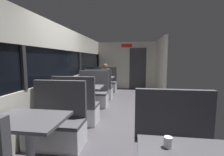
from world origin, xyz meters
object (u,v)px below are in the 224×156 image
at_px(bench_front_aisle_facing_entry, 175,156).
at_px(seated_passenger, 106,80).
at_px(dining_table_far_window, 103,79).
at_px(coffee_cup_secondary, 168,142).
at_px(bench_far_window_facing_entry, 106,84).
at_px(bench_mid_window_facing_end, 77,109).
at_px(bench_far_window_facing_end, 99,90).
at_px(coffee_cup_primary, 102,75).
at_px(dining_table_mid_window, 86,90).
at_px(bench_mid_window_facing_entry, 92,96).
at_px(bench_near_window_facing_entry, 56,127).
at_px(dining_table_near_window, 29,126).

bearing_deg(bench_front_aisle_facing_entry, seated_passenger, 108.78).
bearing_deg(dining_table_far_window, bench_front_aisle_facing_entry, -68.89).
bearing_deg(bench_front_aisle_facing_entry, coffee_cup_secondary, -110.29).
height_order(dining_table_far_window, coffee_cup_secondary, coffee_cup_secondary).
bearing_deg(bench_far_window_facing_entry, bench_mid_window_facing_end, -90.00).
distance_m(bench_mid_window_facing_end, bench_front_aisle_facing_entry, 2.38).
relative_size(bench_far_window_facing_end, coffee_cup_primary, 12.22).
bearing_deg(coffee_cup_secondary, bench_front_aisle_facing_entry, 69.71).
xyz_separation_m(dining_table_mid_window, bench_far_window_facing_end, (0.00, 1.67, -0.31)).
xyz_separation_m(dining_table_mid_window, bench_mid_window_facing_end, (0.00, -0.70, -0.31)).
relative_size(bench_mid_window_facing_end, dining_table_far_window, 1.22).
bearing_deg(coffee_cup_primary, bench_mid_window_facing_end, -88.75).
xyz_separation_m(dining_table_mid_window, seated_passenger, (0.00, 2.99, -0.10)).
relative_size(bench_mid_window_facing_entry, bench_front_aisle_facing_entry, 1.00).
relative_size(dining_table_mid_window, coffee_cup_primary, 10.00).
distance_m(bench_near_window_facing_entry, bench_far_window_facing_end, 3.34).
bearing_deg(bench_mid_window_facing_end, bench_front_aisle_facing_entry, -41.23).
distance_m(dining_table_near_window, seated_passenger, 5.36).
xyz_separation_m(dining_table_far_window, coffee_cup_primary, (-0.07, 0.14, 0.15)).
bearing_deg(bench_far_window_facing_end, dining_table_far_window, 90.00).
bearing_deg(seated_passenger, bench_far_window_facing_end, -90.00).
xyz_separation_m(dining_table_far_window, bench_front_aisle_facing_entry, (1.79, -4.64, -0.31)).
bearing_deg(dining_table_mid_window, dining_table_near_window, -90.00).
bearing_deg(bench_near_window_facing_entry, coffee_cup_secondary, -35.90).
relative_size(bench_far_window_facing_end, coffee_cup_secondary, 12.22).
xyz_separation_m(bench_mid_window_facing_end, dining_table_far_window, (0.00, 3.07, 0.31)).
bearing_deg(bench_mid_window_facing_end, coffee_cup_primary, 91.25).
bearing_deg(coffee_cup_secondary, coffee_cup_primary, 107.28).
xyz_separation_m(dining_table_mid_window, bench_mid_window_facing_entry, (0.00, 0.70, -0.31)).
distance_m(dining_table_near_window, bench_front_aisle_facing_entry, 1.82).
bearing_deg(bench_front_aisle_facing_entry, coffee_cup_primary, 111.27).
bearing_deg(coffee_cup_secondary, dining_table_near_window, 164.19).
height_order(bench_near_window_facing_entry, bench_far_window_facing_entry, same).
height_order(bench_near_window_facing_entry, seated_passenger, seated_passenger).
height_order(dining_table_near_window, coffee_cup_secondary, coffee_cup_secondary).
distance_m(bench_mid_window_facing_entry, coffee_cup_primary, 1.87).
xyz_separation_m(bench_mid_window_facing_end, bench_far_window_facing_end, (0.00, 2.37, 0.00)).
bearing_deg(dining_table_far_window, bench_near_window_facing_entry, -90.00).
bearing_deg(bench_mid_window_facing_end, dining_table_far_window, 90.00).
xyz_separation_m(bench_near_window_facing_entry, bench_far_window_facing_end, (0.00, 3.34, 0.00)).
bearing_deg(bench_mid_window_facing_entry, bench_far_window_facing_entry, 90.00).
height_order(bench_far_window_facing_entry, coffee_cup_primary, bench_far_window_facing_entry).
bearing_deg(bench_mid_window_facing_end, bench_near_window_facing_entry, -90.00).
xyz_separation_m(bench_near_window_facing_entry, bench_front_aisle_facing_entry, (1.79, -0.60, 0.00)).
height_order(dining_table_near_window, coffee_cup_primary, coffee_cup_primary).
height_order(bench_front_aisle_facing_entry, seated_passenger, seated_passenger).
distance_m(bench_near_window_facing_entry, dining_table_far_window, 4.05).
bearing_deg(bench_near_window_facing_entry, seated_passenger, 90.00).
bearing_deg(dining_table_mid_window, coffee_cup_secondary, -60.60).
xyz_separation_m(bench_mid_window_facing_end, seated_passenger, (0.00, 3.69, 0.21)).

